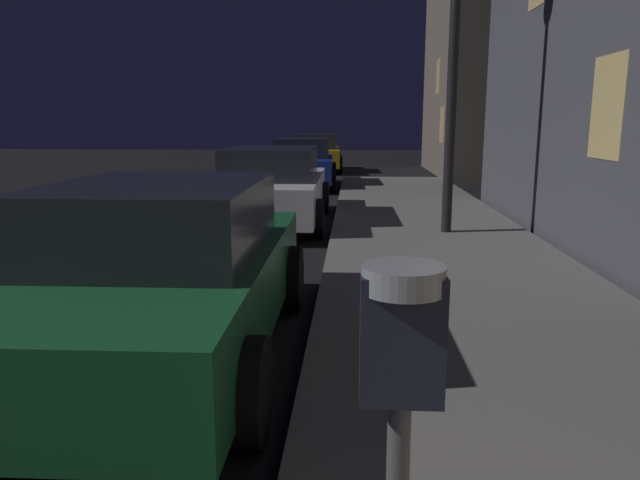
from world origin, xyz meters
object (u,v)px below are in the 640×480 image
object	(u,v)px
car_blue	(303,163)
car_yellow_cab	(316,153)
street_lamp	(455,17)
car_green	(163,273)
parking_meter	(399,410)
car_white	(273,186)

from	to	relation	value
car_blue	car_yellow_cab	xyz separation A→B (m)	(0.00, 5.78, 0.00)
car_blue	car_yellow_cab	distance (m)	5.78
car_blue	street_lamp	xyz separation A→B (m)	(3.00, -7.80, 2.72)
car_green	car_blue	world-z (taller)	same
car_green	car_yellow_cab	distance (m)	18.57
car_yellow_cab	street_lamp	bearing A→B (deg)	-77.55
parking_meter	car_green	world-z (taller)	parking_meter
car_yellow_cab	street_lamp	xyz separation A→B (m)	(3.00, -13.58, 2.72)
car_green	car_white	size ratio (longest dim) A/B	0.92
parking_meter	street_lamp	distance (m)	8.56
street_lamp	parking_meter	bearing A→B (deg)	-99.58
parking_meter	car_yellow_cab	xyz separation A→B (m)	(-1.62, 21.73, -0.51)
street_lamp	car_blue	bearing A→B (deg)	111.03
car_blue	street_lamp	distance (m)	8.79
car_white	parking_meter	bearing A→B (deg)	-80.38
car_blue	car_yellow_cab	bearing A→B (deg)	89.99
parking_meter	car_yellow_cab	bearing A→B (deg)	94.27
parking_meter	car_green	xyz separation A→B (m)	(-1.62, 3.16, -0.52)
parking_meter	street_lamp	size ratio (longest dim) A/B	0.29
parking_meter	car_blue	bearing A→B (deg)	95.81
car_blue	car_green	bearing A→B (deg)	-90.00
car_blue	car_yellow_cab	world-z (taller)	same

